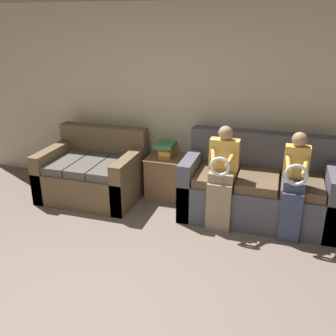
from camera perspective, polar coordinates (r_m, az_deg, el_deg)
ground_plane at (r=3.31m, az=-13.33°, el=-23.29°), size 14.00×14.00×0.00m
wall_back at (r=5.19m, az=1.94°, el=10.02°), size 6.62×0.06×2.55m
couch_main at (r=4.78m, az=13.50°, el=-3.17°), size 1.83×0.90×1.01m
couch_side at (r=5.32m, az=-11.20°, el=-0.84°), size 1.30×1.00×0.91m
child_left_seated at (r=4.35m, az=8.22°, el=-0.96°), size 0.34×0.37×1.21m
child_right_seated at (r=4.30m, az=18.70°, el=-1.98°), size 0.27×0.37×1.21m
side_shelf at (r=5.24m, az=-0.28°, el=-1.14°), size 0.51×0.49×0.57m
book_stack at (r=5.11m, az=-0.30°, el=2.93°), size 0.25×0.31×0.20m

